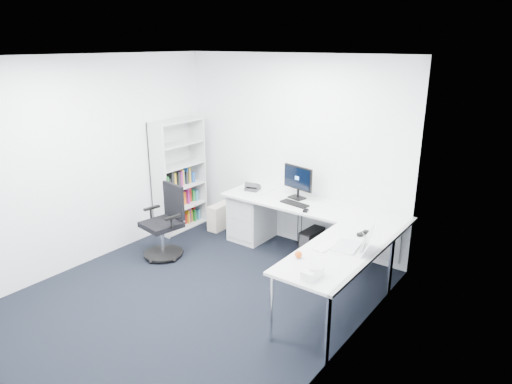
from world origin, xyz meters
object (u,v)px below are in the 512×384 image
Objects in this scene: l_desk at (296,240)px; monitor at (297,182)px; laptop at (347,236)px; bookshelf at (179,176)px; task_chair at (161,223)px.

l_desk is 5.22× the size of monitor.
bookshelf is at bearing 160.68° from laptop.
monitor is (1.88, 0.42, 0.13)m from bookshelf.
laptop reaches higher than l_desk.
monitor reaches higher than task_chair.
l_desk is at bearing 140.94° from laptop.
bookshelf is (-2.17, 0.05, 0.49)m from l_desk.
monitor is 1.38× the size of laptop.
bookshelf is 1.72× the size of task_chair.
l_desk is 1.23m from laptop.
monitor is 1.64m from laptop.
monitor is at bearing 121.98° from l_desk.
bookshelf reaches higher than task_chair.
task_chair is 2.78× the size of laptop.
l_desk is 2.23m from bookshelf.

